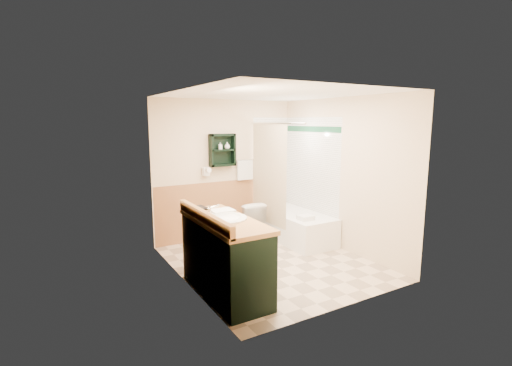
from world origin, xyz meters
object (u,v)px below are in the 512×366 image
object	(u,v)px
wall_shelf	(222,150)
vanity	(225,256)
hair_dryer	(206,171)
soap_bottle_a	(220,148)
soap_bottle_b	(227,146)
toilet	(247,222)
vanity_book	(192,201)
bathtub	(295,226)

from	to	relation	value
wall_shelf	vanity	world-z (taller)	wall_shelf
wall_shelf	hair_dryer	xyz separation A→B (m)	(-0.30, 0.02, -0.35)
soap_bottle_a	soap_bottle_b	world-z (taller)	soap_bottle_b
toilet	soap_bottle_b	xyz separation A→B (m)	(-0.18, 0.37, 1.27)
wall_shelf	soap_bottle_b	xyz separation A→B (m)	(0.09, -0.01, 0.06)
vanity	vanity_book	xyz separation A→B (m)	(-0.17, 0.60, 0.58)
hair_dryer	vanity	bearing A→B (deg)	-106.87
vanity	toilet	xyz separation A→B (m)	(1.16, 1.56, -0.11)
wall_shelf	soap_bottle_a	world-z (taller)	wall_shelf
soap_bottle_a	hair_dryer	bearing A→B (deg)	173.34
vanity	soap_bottle_a	world-z (taller)	soap_bottle_a
wall_shelf	soap_bottle_a	distance (m)	0.06
bathtub	vanity	bearing A→B (deg)	-147.63
wall_shelf	soap_bottle_b	size ratio (longest dim) A/B	4.65
wall_shelf	toilet	xyz separation A→B (m)	(0.27, -0.37, -1.20)
soap_bottle_a	soap_bottle_b	xyz separation A→B (m)	(0.13, 0.00, 0.02)
bathtub	vanity_book	size ratio (longest dim) A/B	6.07
vanity	soap_bottle_b	distance (m)	2.46
soap_bottle_a	soap_bottle_b	bearing A→B (deg)	0.00
hair_dryer	bathtub	bearing A→B (deg)	-29.33
vanity	soap_bottle_a	xyz separation A→B (m)	(0.85, 1.93, 1.14)
bathtub	wall_shelf	bearing A→B (deg)	144.94
bathtub	soap_bottle_a	xyz separation A→B (m)	(-1.07, 0.71, 1.35)
toilet	soap_bottle_a	distance (m)	1.34
hair_dryer	wall_shelf	bearing A→B (deg)	-4.76
bathtub	hair_dryer	bearing A→B (deg)	150.67
toilet	soap_bottle_b	bearing A→B (deg)	-61.58
hair_dryer	soap_bottle_b	world-z (taller)	soap_bottle_b
bathtub	soap_bottle_a	size ratio (longest dim) A/B	12.61
hair_dryer	toilet	bearing A→B (deg)	-35.02
vanity	toilet	bearing A→B (deg)	53.42
bathtub	vanity_book	bearing A→B (deg)	-163.63
vanity	vanity_book	bearing A→B (deg)	105.26
hair_dryer	bathtub	distance (m)	1.80
bathtub	soap_bottle_a	world-z (taller)	soap_bottle_a
bathtub	toilet	distance (m)	0.84
hair_dryer	vanity_book	distance (m)	1.56
wall_shelf	hair_dryer	distance (m)	0.46
vanity	soap_bottle_b	world-z (taller)	soap_bottle_b
bathtub	toilet	world-z (taller)	toilet
vanity_book	vanity	bearing A→B (deg)	-79.28
soap_bottle_a	bathtub	bearing A→B (deg)	-33.78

